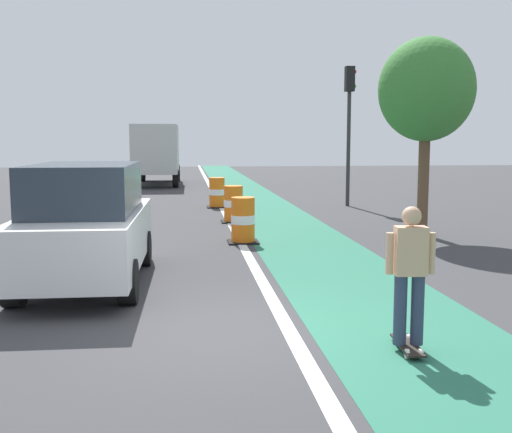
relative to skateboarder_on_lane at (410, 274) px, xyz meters
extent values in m
plane|color=#38383A|center=(-2.15, 1.00, -0.91)|extent=(100.00, 100.00, 0.00)
cube|color=#286B51|center=(0.25, 13.00, -0.91)|extent=(2.50, 80.00, 0.01)
cube|color=silver|center=(-1.25, 13.00, -0.91)|extent=(0.20, 80.00, 0.01)
cube|color=black|center=(0.00, 0.00, -0.84)|extent=(0.29, 0.82, 0.02)
cylinder|color=silver|center=(-0.05, 0.27, -0.86)|extent=(0.05, 0.11, 0.11)
cylinder|color=silver|center=(0.10, 0.25, -0.86)|extent=(0.05, 0.11, 0.11)
cylinder|color=silver|center=(-0.10, -0.25, -0.86)|extent=(0.05, 0.11, 0.11)
cylinder|color=silver|center=(0.05, -0.27, -0.86)|extent=(0.05, 0.11, 0.11)
cylinder|color=#2D3851|center=(-0.10, 0.01, -0.42)|extent=(0.15, 0.15, 0.82)
cylinder|color=#2D3851|center=(0.10, -0.01, -0.42)|extent=(0.15, 0.15, 0.82)
cube|color=tan|center=(0.00, 0.00, 0.27)|extent=(0.38, 0.25, 0.56)
cylinder|color=tan|center=(-0.24, 0.02, 0.24)|extent=(0.09, 0.09, 0.48)
cylinder|color=tan|center=(0.24, -0.02, 0.24)|extent=(0.09, 0.09, 0.48)
sphere|color=tan|center=(0.00, 0.00, 0.67)|extent=(0.22, 0.22, 0.22)
cube|color=silver|center=(-4.22, 3.90, -0.12)|extent=(1.91, 4.63, 0.90)
cube|color=#232D38|center=(-4.22, 3.90, 0.73)|extent=(1.66, 2.87, 0.80)
cylinder|color=black|center=(-5.02, 5.34, -0.57)|extent=(0.29, 0.68, 0.68)
cylinder|color=black|center=(-3.38, 5.31, -0.57)|extent=(0.29, 0.68, 0.68)
cylinder|color=black|center=(-5.06, 2.48, -0.57)|extent=(0.29, 0.68, 0.68)
cylinder|color=black|center=(-3.42, 2.46, -0.57)|extent=(0.29, 0.68, 0.68)
cylinder|color=orange|center=(-1.19, 7.79, -0.66)|extent=(0.56, 0.56, 0.42)
cylinder|color=white|center=(-1.19, 7.79, -0.35)|extent=(0.57, 0.57, 0.21)
cylinder|color=orange|center=(-1.19, 7.79, -0.03)|extent=(0.56, 0.56, 0.42)
cube|color=black|center=(-1.19, 7.79, -0.89)|extent=(0.73, 0.73, 0.04)
cylinder|color=orange|center=(-1.13, 11.53, -0.66)|extent=(0.56, 0.56, 0.42)
cylinder|color=white|center=(-1.13, 11.53, -0.35)|extent=(0.57, 0.57, 0.21)
cylinder|color=orange|center=(-1.13, 11.53, -0.03)|extent=(0.56, 0.56, 0.42)
cube|color=black|center=(-1.13, 11.53, -0.89)|extent=(0.73, 0.73, 0.04)
cylinder|color=orange|center=(-1.41, 15.64, -0.66)|extent=(0.56, 0.56, 0.42)
cylinder|color=white|center=(-1.41, 15.64, -0.35)|extent=(0.57, 0.57, 0.21)
cylinder|color=orange|center=(-1.41, 15.64, -0.03)|extent=(0.56, 0.56, 0.42)
cube|color=black|center=(-1.41, 15.64, -0.89)|extent=(0.73, 0.73, 0.04)
cube|color=beige|center=(-4.07, 26.90, 1.07)|extent=(2.34, 5.61, 2.50)
cube|color=silver|center=(-4.05, 30.75, 0.62)|extent=(2.21, 1.91, 2.10)
cylinder|color=black|center=(-5.08, 30.56, -0.43)|extent=(0.31, 0.96, 0.96)
cylinder|color=black|center=(-3.02, 30.55, -0.43)|extent=(0.31, 0.96, 0.96)
cylinder|color=black|center=(-5.11, 25.51, -0.43)|extent=(0.31, 0.96, 0.96)
cylinder|color=black|center=(-3.05, 25.50, -0.43)|extent=(0.31, 0.96, 0.96)
cylinder|color=#2D2D2D|center=(3.45, 15.63, 1.19)|extent=(0.14, 0.14, 4.20)
cube|color=black|center=(3.45, 15.63, 3.74)|extent=(0.32, 0.32, 0.90)
sphere|color=red|center=(3.62, 15.63, 4.00)|extent=(0.16, 0.16, 0.16)
sphere|color=green|center=(3.62, 15.63, 3.48)|extent=(0.16, 0.16, 0.16)
cylinder|color=brown|center=(3.50, 8.46, 0.39)|extent=(0.28, 0.28, 2.60)
ellipsoid|color=#387A33|center=(3.50, 8.46, 2.79)|extent=(2.40, 2.40, 2.60)
camera|label=1|loc=(-2.54, -6.67, 1.52)|focal=43.22mm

